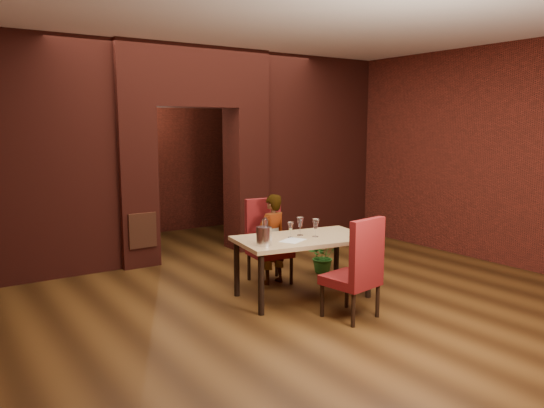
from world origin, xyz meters
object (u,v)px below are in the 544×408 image
at_px(dining_table, 302,267).
at_px(wine_glass_c, 316,228).
at_px(wine_glass_b, 300,226).
at_px(chair_near, 351,267).
at_px(wine_bucket, 264,236).
at_px(water_bottle, 265,229).
at_px(chair_far, 270,242).
at_px(potted_plant, 323,256).
at_px(person_seated, 272,239).
at_px(wine_glass_a, 291,230).

relative_size(dining_table, wine_glass_c, 7.20).
bearing_deg(wine_glass_c, wine_glass_b, 120.01).
height_order(chair_near, wine_bucket, chair_near).
bearing_deg(wine_bucket, water_bottle, 52.98).
height_order(dining_table, chair_far, chair_far).
bearing_deg(wine_bucket, wine_glass_b, 17.26).
relative_size(dining_table, water_bottle, 5.70).
relative_size(chair_near, potted_plant, 2.33).
bearing_deg(chair_near, wine_glass_b, -100.75).
height_order(wine_glass_b, water_bottle, water_bottle).
bearing_deg(person_seated, wine_glass_b, 86.47).
bearing_deg(water_bottle, chair_far, 52.39).
height_order(chair_far, wine_bucket, chair_far).
bearing_deg(dining_table, water_bottle, -179.17).
bearing_deg(chair_far, person_seated, -85.68).
distance_m(person_seated, wine_glass_c, 0.78).
relative_size(wine_glass_c, potted_plant, 0.46).
bearing_deg(wine_glass_a, wine_glass_c, -26.64).
bearing_deg(chair_near, water_bottle, -70.22).
bearing_deg(wine_glass_a, chair_far, 77.61).
relative_size(wine_glass_a, water_bottle, 0.68).
bearing_deg(water_bottle, dining_table, -8.10).
relative_size(chair_far, potted_plant, 2.31).
bearing_deg(person_seated, wine_glass_c, 93.42).
bearing_deg(wine_glass_b, person_seated, 92.97).
bearing_deg(dining_table, chair_far, 98.24).
bearing_deg(dining_table, wine_glass_a, 164.86).
height_order(person_seated, wine_glass_b, person_seated).
bearing_deg(person_seated, wine_glass_a, 70.23).
bearing_deg(wine_glass_c, chair_far, 98.99).
xyz_separation_m(chair_far, person_seated, (-0.00, -0.06, 0.04)).
bearing_deg(person_seated, chair_near, 83.68).
distance_m(chair_near, wine_glass_a, 0.94).
height_order(wine_glass_c, water_bottle, water_bottle).
height_order(dining_table, wine_bucket, wine_bucket).
relative_size(chair_far, wine_glass_a, 5.85).
distance_m(wine_glass_a, potted_plant, 1.32).
xyz_separation_m(wine_glass_a, potted_plant, (1.01, 0.62, -0.59)).
relative_size(wine_bucket, water_bottle, 0.76).
xyz_separation_m(dining_table, wine_glass_c, (0.13, -0.07, 0.47)).
relative_size(dining_table, wine_bucket, 7.50).
distance_m(chair_far, wine_bucket, 1.07).
xyz_separation_m(chair_near, wine_glass_a, (-0.14, 0.88, 0.27)).
distance_m(chair_far, wine_glass_a, 0.72).
bearing_deg(chair_far, wine_bucket, -120.02).
distance_m(wine_bucket, water_bottle, 0.22).
relative_size(chair_far, wine_glass_c, 5.02).
xyz_separation_m(chair_far, wine_glass_a, (-0.14, -0.65, 0.28)).
relative_size(person_seated, wine_glass_a, 6.32).
height_order(chair_near, potted_plant, chair_near).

